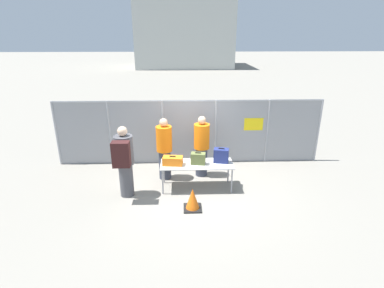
% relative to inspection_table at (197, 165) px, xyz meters
% --- Properties ---
extents(ground_plane, '(120.00, 120.00, 0.00)m').
position_rel_inspection_table_xyz_m(ground_plane, '(-0.15, 0.01, -0.67)').
color(ground_plane, gray).
extents(fence_section, '(8.33, 0.07, 2.05)m').
position_rel_inspection_table_xyz_m(fence_section, '(-0.14, 1.71, 0.41)').
color(fence_section, '#9EA0A5').
rests_on(fence_section, ground_plane).
extents(inspection_table, '(1.92, 0.74, 0.72)m').
position_rel_inspection_table_xyz_m(inspection_table, '(0.00, 0.00, 0.00)').
color(inspection_table, silver).
rests_on(inspection_table, ground_plane).
extents(suitcase_orange, '(0.54, 0.32, 0.25)m').
position_rel_inspection_table_xyz_m(suitcase_orange, '(-0.64, -0.05, 0.16)').
color(suitcase_orange, orange).
rests_on(suitcase_orange, inspection_table).
extents(suitcase_olive, '(0.41, 0.28, 0.33)m').
position_rel_inspection_table_xyz_m(suitcase_olive, '(0.03, -0.02, 0.20)').
color(suitcase_olive, '#566033').
rests_on(suitcase_olive, inspection_table).
extents(suitcase_navy, '(0.43, 0.31, 0.40)m').
position_rel_inspection_table_xyz_m(suitcase_navy, '(0.65, 0.08, 0.24)').
color(suitcase_navy, navy).
rests_on(suitcase_navy, inspection_table).
extents(traveler_hooded, '(0.46, 0.72, 1.87)m').
position_rel_inspection_table_xyz_m(traveler_hooded, '(-1.82, -0.38, 0.36)').
color(traveler_hooded, '#4C4C51').
rests_on(traveler_hooded, ground_plane).
extents(security_worker_near, '(0.45, 0.45, 1.80)m').
position_rel_inspection_table_xyz_m(security_worker_near, '(0.18, 0.78, 0.26)').
color(security_worker_near, '#383D4C').
rests_on(security_worker_near, ground_plane).
extents(security_worker_far, '(0.44, 0.44, 1.79)m').
position_rel_inspection_table_xyz_m(security_worker_far, '(-0.88, 0.62, 0.26)').
color(security_worker_far, '#383D4C').
rests_on(security_worker_far, ground_plane).
extents(utility_trailer, '(3.44, 2.20, 0.66)m').
position_rel_inspection_table_xyz_m(utility_trailer, '(1.86, 4.36, -0.27)').
color(utility_trailer, silver).
rests_on(utility_trailer, ground_plane).
extents(distant_hangar, '(11.05, 8.22, 7.20)m').
position_rel_inspection_table_xyz_m(distant_hangar, '(0.09, 30.87, 2.93)').
color(distant_hangar, '#B2B7B2').
rests_on(distant_hangar, ground_plane).
extents(traffic_cone, '(0.43, 0.43, 0.54)m').
position_rel_inspection_table_xyz_m(traffic_cone, '(-0.15, -1.04, -0.42)').
color(traffic_cone, black).
rests_on(traffic_cone, ground_plane).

